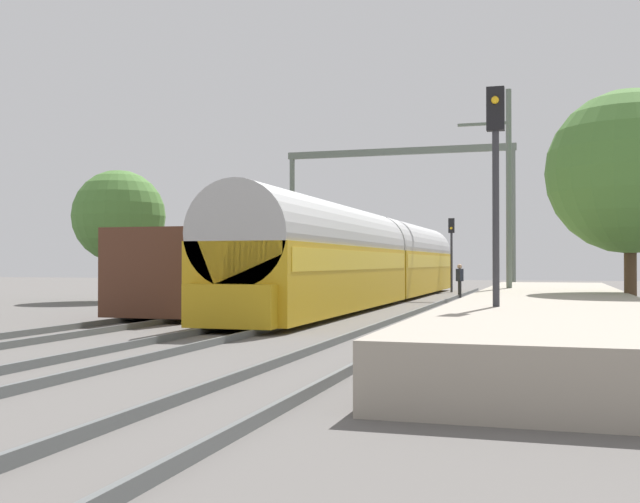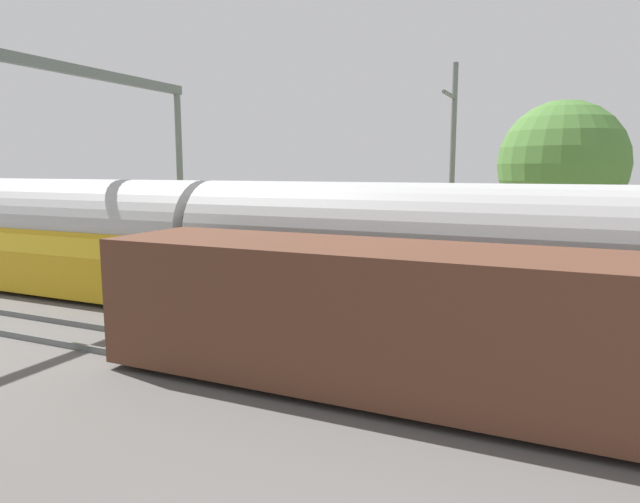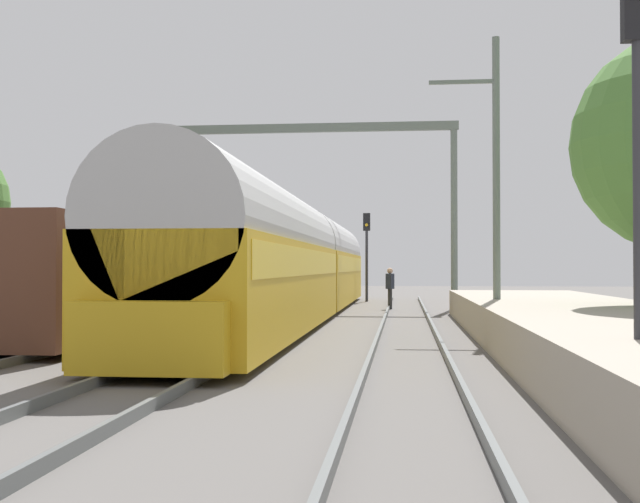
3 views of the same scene
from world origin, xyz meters
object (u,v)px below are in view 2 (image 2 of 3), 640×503
object	(u,v)px
passenger_train	(209,246)
person_crossing	(141,251)
catenary_gantry	(67,131)
freight_car	(417,321)

from	to	relation	value
passenger_train	person_crossing	xyz separation A→B (m)	(3.23, 5.69, -0.94)
person_crossing	catenary_gantry	bearing A→B (deg)	-69.54
passenger_train	catenary_gantry	size ratio (longest dim) A/B	2.70
passenger_train	person_crossing	world-z (taller)	passenger_train
person_crossing	catenary_gantry	distance (m)	5.60
freight_car	person_crossing	world-z (taller)	freight_car
catenary_gantry	passenger_train	bearing A→B (deg)	-90.00
freight_car	person_crossing	size ratio (longest dim) A/B	7.51
catenary_gantry	freight_car	bearing A→B (deg)	-106.38
passenger_train	freight_car	size ratio (longest dim) A/B	2.53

